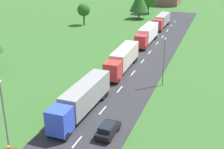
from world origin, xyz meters
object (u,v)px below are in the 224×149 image
Objects in this scene: tree_oak at (84,10)px; lamppost_second at (164,59)px; truck_third at (147,34)px; lamppost_lead at (4,111)px; truck_lead at (82,98)px; car_second at (108,129)px; tree_pine at (139,1)px; truck_second at (123,59)px; truck_fourth at (162,20)px.

lamppost_second is at bearing -50.22° from tree_oak.
truck_third is 1.58× the size of lamppost_lead.
truck_lead reaches higher than car_second.
lamppost_second reaches higher than truck_lead.
truck_third is 28.85m from tree_pine.
truck_fourth is (-0.13, 35.78, -0.15)m from truck_second.
lamppost_lead is 72.41m from tree_pine.
lamppost_lead is (-4.22, -26.47, 2.28)m from truck_second.
lamppost_lead is (-4.19, -9.65, 2.26)m from truck_lead.
tree_pine is at bearing 109.09° from lamppost_second.
truck_lead reaches higher than truck_fourth.
truck_fourth is 1.59× the size of lamppost_second.
truck_third reaches higher than truck_second.
truck_third is 2.03× the size of tree_oak.
car_second is 11.45m from lamppost_lead.
truck_second is 2.16× the size of tree_oak.
truck_lead is at bearing -122.30° from lamppost_second.
lamppost_lead is (-4.09, -62.25, 2.43)m from truck_fourth.
truck_fourth is at bearing 86.24° from lamppost_lead.
lamppost_lead is 1.29× the size of tree_oak.
truck_lead is 53.30m from tree_oak.
tree_oak reaches higher than car_second.
lamppost_second reaches higher than truck_second.
truck_third is at bearing 84.78° from lamppost_lead.
tree_oak is (-21.90, 31.73, 2.14)m from truck_second.
tree_oak is 18.90m from tree_pine.
lamppost_lead is at bearing -99.05° from truck_second.
truck_second is at bearing -78.52° from tree_pine.
car_second is 0.50× the size of lamppost_lead.
truck_third is 1.40× the size of tree_pine.
truck_second is 9.25m from lamppost_second.
car_second is 67.99m from tree_pine.
tree_oak is at bearing 117.13° from car_second.
truck_third is at bearing 90.11° from truck_lead.
truck_fourth is 1.98× the size of tree_oak.
truck_fourth reaches higher than car_second.
car_second is at bearing -76.61° from truck_second.
lamppost_second is 1.25× the size of tree_oak.
truck_third is 39.54m from car_second.
truck_fourth is at bearing 90.10° from truck_lead.
tree_pine is (-9.29, 45.75, 3.45)m from truck_second.
truck_fourth is at bearing 10.53° from tree_oak.
truck_fourth is 14.02m from tree_pine.
car_second is at bearing -62.87° from tree_oak.
tree_oak is (-29.88, 35.88, -0.01)m from lamppost_second.
car_second is 17.07m from lamppost_second.
truck_third reaches higher than truck_lead.
tree_pine reaches higher than truck_third.
truck_lead is 52.60m from truck_fourth.
tree_oak is at bearing 106.90° from lamppost_lead.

